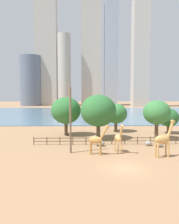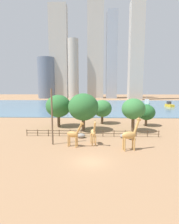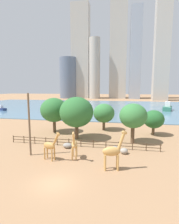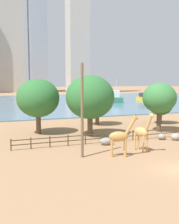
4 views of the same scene
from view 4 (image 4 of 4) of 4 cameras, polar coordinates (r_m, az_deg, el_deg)
The scene contains 19 objects.
ground_plane at distance 100.54m, azimuth -11.73°, elevation 2.03°, with size 400.00×400.00×0.00m, color #9E7551.
harbor_water at distance 97.58m, azimuth -11.46°, elevation 1.96°, with size 180.00×86.00×0.20m, color slate.
giraffe_tall at distance 30.84m, azimuth 10.63°, elevation -4.04°, with size 1.16×2.91×4.46m.
giraffe_companion at distance 28.39m, azimuth 6.27°, elevation -4.94°, with size 3.01×1.45×4.34m.
utility_pole at distance 27.54m, azimuth -1.50°, elevation 0.23°, with size 0.28×0.28×9.33m, color brown.
boulder_near_fence at distance 37.68m, azimuth 14.45°, elevation -4.84°, with size 1.10×1.03×0.77m, color gray.
boulder_by_pole at distance 33.62m, azimuth 3.43°, elevation -5.94°, with size 1.58×1.15×0.86m, color gray.
boulder_small at distance 37.71m, azimuth 17.06°, elevation -4.83°, with size 1.18×1.18×0.89m, color gray.
enclosure_fence at distance 35.38m, azimuth 5.80°, elevation -4.79°, with size 26.12×0.14×1.30m.
tree_left_large at distance 38.16m, azimuth 0.11°, elevation 3.01°, with size 6.63×6.63×8.34m.
tree_center_broad at distance 42.78m, azimuth 14.03°, elevation 2.73°, with size 4.99×4.99×7.28m.
tree_right_tall at distance 47.61m, azimuth 1.59°, elevation 2.20°, with size 5.03×5.03×6.37m.
tree_left_small at distance 40.34m, azimuth -10.43°, elevation 2.78°, with size 6.05×6.05×7.86m.
tree_right_small at distance 50.67m, azimuth 14.25°, elevation 1.53°, with size 4.30×4.30×5.39m.
boat_ferry at distance 104.37m, azimuth 10.84°, elevation 2.84°, with size 2.59×6.39×2.76m.
boat_sailboat at distance 94.96m, azimuth 5.45°, elevation 2.80°, with size 5.65×9.38×7.95m.
skyline_tower_needle at distance 186.64m, azimuth -16.10°, elevation 20.23°, with size 15.99×11.76×105.15m, color #ADA89E.
skyline_tower_glass at distance 182.05m, azimuth -10.58°, elevation 17.20°, with size 10.14×10.74×83.29m, color #939EAD.
skyline_block_right at distance 166.48m, azimuth -2.48°, elevation 18.19°, with size 11.49×10.42×82.55m, color #B7B2A8.
Camera 4 is at (-15.55, -19.03, 7.70)m, focal length 45.00 mm.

